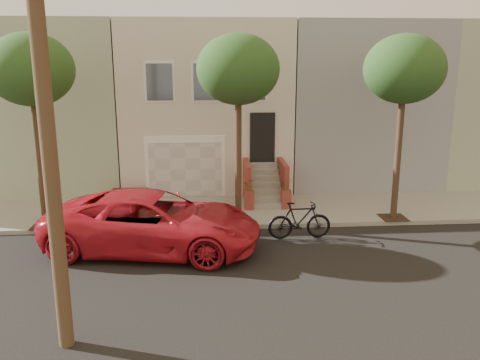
{
  "coord_description": "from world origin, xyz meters",
  "views": [
    {
      "loc": [
        -0.16,
        -12.47,
        5.66
      ],
      "look_at": [
        0.99,
        3.0,
        1.85
      ],
      "focal_mm": 37.33,
      "sensor_mm": 36.0,
      "label": 1
    }
  ],
  "objects": [
    {
      "name": "sidewalk",
      "position": [
        0.0,
        5.35,
        0.07
      ],
      "size": [
        40.0,
        3.7,
        0.15
      ],
      "primitive_type": "cube",
      "color": "gray",
      "rests_on": "ground"
    },
    {
      "name": "tree_mid",
      "position": [
        1.0,
        3.9,
        5.26
      ],
      "size": [
        2.7,
        2.57,
        6.3
      ],
      "color": "#2D2116",
      "rests_on": "sidewalk"
    },
    {
      "name": "ground",
      "position": [
        0.0,
        0.0,
        0.0
      ],
      "size": [
        90.0,
        90.0,
        0.0
      ],
      "primitive_type": "plane",
      "color": "black",
      "rests_on": "ground"
    },
    {
      "name": "tree_right",
      "position": [
        6.5,
        3.9,
        5.26
      ],
      "size": [
        2.7,
        2.57,
        6.3
      ],
      "color": "#2D2116",
      "rests_on": "sidewalk"
    },
    {
      "name": "pickup_truck",
      "position": [
        -1.68,
        1.83,
        0.89
      ],
      "size": [
        6.81,
        4.02,
        1.78
      ],
      "primitive_type": "imported",
      "rotation": [
        0.0,
        0.0,
        1.39
      ],
      "color": "red",
      "rests_on": "ground"
    },
    {
      "name": "tree_left",
      "position": [
        -5.5,
        3.9,
        5.26
      ],
      "size": [
        2.7,
        2.57,
        6.3
      ],
      "color": "#2D2116",
      "rests_on": "sidewalk"
    },
    {
      "name": "motorcycle",
      "position": [
        2.86,
        2.5,
        0.61
      ],
      "size": [
        2.05,
        0.65,
        1.22
      ],
      "primitive_type": "imported",
      "rotation": [
        0.0,
        0.0,
        1.61
      ],
      "color": "black",
      "rests_on": "ground"
    },
    {
      "name": "house_row",
      "position": [
        0.0,
        11.19,
        3.64
      ],
      "size": [
        33.1,
        11.7,
        7.0
      ],
      "color": "beige",
      "rests_on": "sidewalk"
    }
  ]
}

